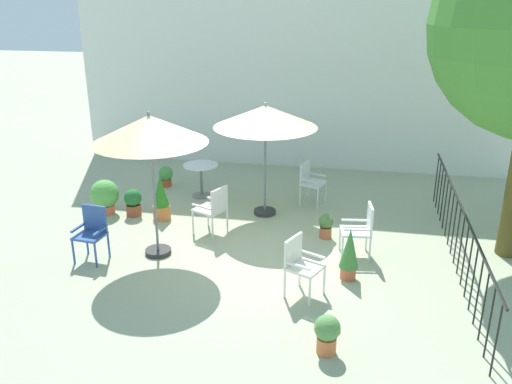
{
  "coord_description": "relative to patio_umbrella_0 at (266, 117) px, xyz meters",
  "views": [
    {
      "loc": [
        1.73,
        -8.32,
        4.17
      ],
      "look_at": [
        0.0,
        0.55,
        0.8
      ],
      "focal_mm": 37.49,
      "sensor_mm": 36.0,
      "label": 1
    }
  ],
  "objects": [
    {
      "name": "terrace_railing",
      "position": [
        3.42,
        -1.47,
        -1.29
      ],
      "size": [
        0.03,
        6.02,
        1.01
      ],
      "color": "black",
      "rests_on": "ground"
    },
    {
      "name": "villa_facade",
      "position": [
        -0.0,
        3.39,
        0.63
      ],
      "size": [
        10.72,
        0.3,
        5.21
      ],
      "primitive_type": "cube",
      "color": "silver",
      "rests_on": "ground"
    },
    {
      "name": "potted_plant_6",
      "position": [
        1.52,
        -4.22,
        -1.68
      ],
      "size": [
        0.33,
        0.32,
        0.52
      ],
      "color": "#CF6F3E",
      "rests_on": "ground"
    },
    {
      "name": "patio_umbrella_0",
      "position": [
        0.0,
        0.0,
        0.0
      ],
      "size": [
        1.99,
        1.99,
        2.26
      ],
      "color": "#2D2D2D",
      "rests_on": "ground"
    },
    {
      "name": "patio_chair_2",
      "position": [
        -2.46,
        -2.44,
        -1.45
      ],
      "size": [
        0.5,
        0.47,
        0.91
      ],
      "color": "#315197",
      "rests_on": "ground"
    },
    {
      "name": "patio_chair_4",
      "position": [
        -0.75,
        -1.14,
        -1.43
      ],
      "size": [
        0.64,
        0.63,
        0.92
      ],
      "color": "silver",
      "rests_on": "ground"
    },
    {
      "name": "potted_plant_2",
      "position": [
        1.28,
        -0.9,
        -1.73
      ],
      "size": [
        0.27,
        0.27,
        0.45
      ],
      "color": "#B25E39",
      "rests_on": "ground"
    },
    {
      "name": "potted_plant_1",
      "position": [
        -2.51,
        1.17,
        -1.71
      ],
      "size": [
        0.33,
        0.33,
        0.48
      ],
      "color": "#9D4B29",
      "rests_on": "ground"
    },
    {
      "name": "potted_plant_4",
      "position": [
        -3.15,
        -0.59,
        -1.59
      ],
      "size": [
        0.57,
        0.57,
        0.7
      ],
      "color": "#CF6544",
      "rests_on": "ground"
    },
    {
      "name": "patio_chair_3",
      "position": [
        1.89,
        -1.5,
        -1.45
      ],
      "size": [
        0.54,
        0.5,
        0.92
      ],
      "color": "white",
      "rests_on": "ground"
    },
    {
      "name": "cafe_table_0",
      "position": [
        -1.53,
        0.72,
        -1.47
      ],
      "size": [
        0.75,
        0.75,
        0.72
      ],
      "color": "silver",
      "rests_on": "ground"
    },
    {
      "name": "potted_plant_5",
      "position": [
        -2.56,
        -0.58,
        -1.68
      ],
      "size": [
        0.35,
        0.35,
        0.55
      ],
      "color": "brown",
      "rests_on": "ground"
    },
    {
      "name": "potted_plant_3",
      "position": [
        1.73,
        -2.32,
        -1.52
      ],
      "size": [
        0.3,
        0.3,
        0.85
      ],
      "color": "#B95B3A",
      "rests_on": "ground"
    },
    {
      "name": "patio_chair_1",
      "position": [
        1.04,
        -2.92,
        -1.45
      ],
      "size": [
        0.6,
        0.61,
        0.89
      ],
      "color": "white",
      "rests_on": "ground"
    },
    {
      "name": "ground_plane",
      "position": [
        -0.0,
        -1.47,
        -1.97
      ],
      "size": [
        60.0,
        60.0,
        0.0
      ],
      "primitive_type": "plane",
      "color": "#A0A688"
    },
    {
      "name": "patio_umbrella_1",
      "position": [
        -1.48,
        -2.08,
        0.18
      ],
      "size": [
        1.85,
        1.85,
        2.45
      ],
      "color": "#2D2D2D",
      "rests_on": "ground"
    },
    {
      "name": "potted_plant_0",
      "position": [
        -1.94,
        -0.65,
        -1.54
      ],
      "size": [
        0.34,
        0.34,
        0.89
      ],
      "color": "#C46E38",
      "rests_on": "ground"
    },
    {
      "name": "patio_chair_0",
      "position": [
        0.82,
        0.78,
        -1.46
      ],
      "size": [
        0.55,
        0.58,
        0.87
      ],
      "color": "silver",
      "rests_on": "ground"
    }
  ]
}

